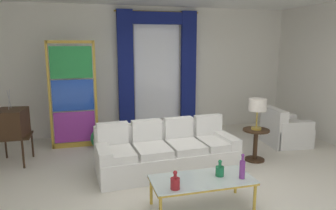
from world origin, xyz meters
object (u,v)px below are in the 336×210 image
object	(u,v)px
bottle_blue_decanter	(242,168)
table_lamp_brass	(258,106)
vintage_tv	(11,124)
stained_glass_divider	(73,97)
peacock_figurine	(102,139)
coffee_table	(202,181)
bottle_crystal_tall	(220,170)
round_side_table	(256,142)
couch_white_long	(166,152)
bottle_amber_squat	(175,183)
armchair_white	(284,131)

from	to	relation	value
bottle_blue_decanter	table_lamp_brass	bearing A→B (deg)	53.93
vintage_tv	stained_glass_divider	bearing A→B (deg)	31.58
bottle_blue_decanter	stained_glass_divider	world-z (taller)	stained_glass_divider
stained_glass_divider	peacock_figurine	bearing A→B (deg)	-30.68
peacock_figurine	coffee_table	bearing A→B (deg)	-67.49
stained_glass_divider	table_lamp_brass	world-z (taller)	stained_glass_divider
vintage_tv	bottle_crystal_tall	bearing A→B (deg)	-38.60
peacock_figurine	round_side_table	xyz separation A→B (m)	(2.71, -1.37, 0.14)
couch_white_long	vintage_tv	size ratio (longest dim) A/B	1.77
couch_white_long	round_side_table	size ratio (longest dim) A/B	4.01
coffee_table	bottle_amber_squat	world-z (taller)	bottle_amber_squat
couch_white_long	bottle_amber_squat	bearing A→B (deg)	-100.75
vintage_tv	peacock_figurine	bearing A→B (deg)	12.21
vintage_tv	round_side_table	size ratio (longest dim) A/B	2.26
bottle_blue_decanter	vintage_tv	distance (m)	4.08
stained_glass_divider	round_side_table	size ratio (longest dim) A/B	3.70
bottle_amber_squat	vintage_tv	distance (m)	3.45
bottle_blue_decanter	vintage_tv	world-z (taller)	vintage_tv
armchair_white	peacock_figurine	world-z (taller)	armchair_white
bottle_amber_squat	table_lamp_brass	bearing A→B (deg)	37.64
bottle_crystal_tall	round_side_table	bearing A→B (deg)	45.16
bottle_blue_decanter	armchair_white	distance (m)	3.07
bottle_blue_decanter	round_side_table	bearing A→B (deg)	53.93
coffee_table	peacock_figurine	size ratio (longest dim) A/B	2.22
bottle_crystal_tall	stained_glass_divider	world-z (taller)	stained_glass_divider
armchair_white	table_lamp_brass	size ratio (longest dim) A/B	1.54
bottle_amber_squat	bottle_blue_decanter	bearing A→B (deg)	4.11
bottle_amber_squat	vintage_tv	world-z (taller)	vintage_tv
table_lamp_brass	bottle_blue_decanter	bearing A→B (deg)	-126.07
coffee_table	vintage_tv	world-z (taller)	vintage_tv
bottle_crystal_tall	armchair_white	size ratio (longest dim) A/B	0.26
armchair_white	peacock_figurine	distance (m)	3.86
couch_white_long	bottle_amber_squat	xyz separation A→B (m)	(-0.30, -1.57, 0.19)
coffee_table	table_lamp_brass	xyz separation A→B (m)	(1.58, 1.35, 0.65)
round_side_table	vintage_tv	bearing A→B (deg)	166.49
armchair_white	table_lamp_brass	bearing A→B (deg)	-147.93
bottle_crystal_tall	vintage_tv	size ratio (longest dim) A/B	0.17
table_lamp_brass	round_side_table	bearing A→B (deg)	-90.00
couch_white_long	stained_glass_divider	bearing A→B (deg)	132.46
stained_glass_divider	couch_white_long	bearing A→B (deg)	-47.54
bottle_blue_decanter	vintage_tv	xyz separation A→B (m)	(-3.21, 2.51, 0.18)
bottle_crystal_tall	bottle_amber_squat	xyz separation A→B (m)	(-0.68, -0.21, 0.00)
bottle_blue_decanter	bottle_amber_squat	size ratio (longest dim) A/B	1.42
table_lamp_brass	vintage_tv	bearing A→B (deg)	166.49
bottle_blue_decanter	stained_glass_divider	size ratio (longest dim) A/B	0.15
bottle_blue_decanter	table_lamp_brass	distance (m)	1.89
bottle_blue_decanter	bottle_crystal_tall	bearing A→B (deg)	149.42
bottle_blue_decanter	round_side_table	xyz separation A→B (m)	(1.08, 1.48, -0.19)
peacock_figurine	round_side_table	size ratio (longest dim) A/B	1.01
peacock_figurine	round_side_table	world-z (taller)	round_side_table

